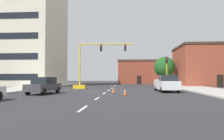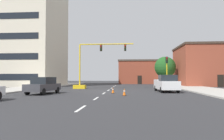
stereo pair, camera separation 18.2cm
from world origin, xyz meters
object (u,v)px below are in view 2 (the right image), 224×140
object	(u,v)px
traffic_light_pole_right	(167,65)
sedan_dark_gray_near_left	(43,85)
traffic_cone_roadside_a	(113,90)
pickup_truck_white	(166,84)
traffic_signal_gantry	(87,74)
traffic_cone_roadside_b	(124,92)
tree_right_far	(165,67)

from	to	relation	value
traffic_light_pole_right	sedan_dark_gray_near_left	distance (m)	18.25
sedan_dark_gray_near_left	traffic_cone_roadside_a	xyz separation A→B (m)	(7.13, 1.34, -0.57)
sedan_dark_gray_near_left	pickup_truck_white	bearing A→B (deg)	17.34
traffic_signal_gantry	traffic_cone_roadside_b	xyz separation A→B (m)	(5.81, -11.76, -1.91)
traffic_light_pole_right	tree_right_far	distance (m)	12.65
tree_right_far	traffic_cone_roadside_b	distance (m)	26.24
traffic_light_pole_right	pickup_truck_white	distance (m)	7.13
sedan_dark_gray_near_left	traffic_cone_roadside_a	world-z (taller)	sedan_dark_gray_near_left
traffic_signal_gantry	sedan_dark_gray_near_left	size ratio (longest dim) A/B	1.93
traffic_light_pole_right	sedan_dark_gray_near_left	world-z (taller)	traffic_light_pole_right
traffic_signal_gantry	traffic_cone_roadside_a	distance (m)	10.16
pickup_truck_white	traffic_cone_roadside_a	size ratio (longest dim) A/B	8.42
tree_right_far	traffic_cone_roadside_a	bearing A→B (deg)	-113.30
traffic_cone_roadside_a	sedan_dark_gray_near_left	bearing A→B (deg)	-169.35
traffic_light_pole_right	tree_right_far	size ratio (longest dim) A/B	0.79
tree_right_far	pickup_truck_white	world-z (taller)	tree_right_far
tree_right_far	traffic_cone_roadside_a	world-z (taller)	tree_right_far
traffic_signal_gantry	tree_right_far	xyz separation A→B (m)	(13.95, 12.94, 1.60)
pickup_truck_white	traffic_cone_roadside_a	bearing A→B (deg)	-155.44
tree_right_far	pickup_truck_white	xyz separation A→B (m)	(-3.28, -19.03, -2.87)
tree_right_far	pickup_truck_white	bearing A→B (deg)	-99.78
traffic_signal_gantry	sedan_dark_gray_near_left	bearing A→B (deg)	-104.21
traffic_cone_roadside_b	tree_right_far	bearing A→B (deg)	71.76
tree_right_far	sedan_dark_gray_near_left	xyz separation A→B (m)	(-16.53, -23.16, -2.96)
traffic_cone_roadside_b	traffic_signal_gantry	bearing A→B (deg)	116.28
traffic_signal_gantry	traffic_cone_roadside_a	xyz separation A→B (m)	(4.55, -8.88, -1.92)
traffic_signal_gantry	sedan_dark_gray_near_left	xyz separation A→B (m)	(-2.59, -10.23, -1.36)
pickup_truck_white	traffic_cone_roadside_b	distance (m)	7.50
traffic_light_pole_right	pickup_truck_white	world-z (taller)	traffic_light_pole_right
pickup_truck_white	traffic_cone_roadside_a	xyz separation A→B (m)	(-6.12, -2.80, -0.66)
pickup_truck_white	sedan_dark_gray_near_left	world-z (taller)	pickup_truck_white
traffic_signal_gantry	traffic_cone_roadside_a	size ratio (longest dim) A/B	13.92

